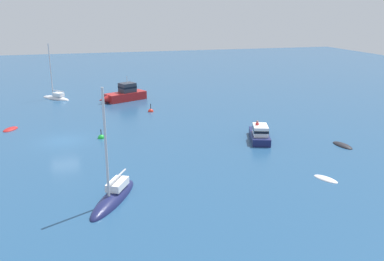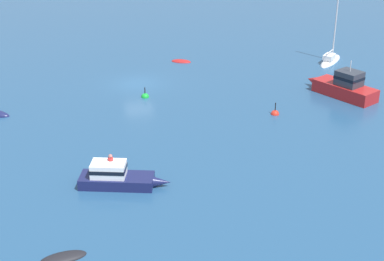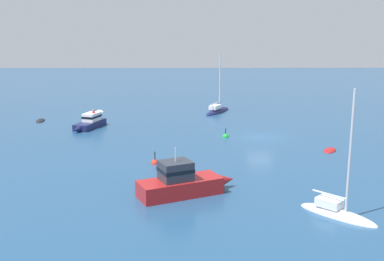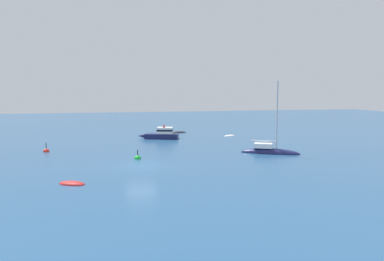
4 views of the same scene
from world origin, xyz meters
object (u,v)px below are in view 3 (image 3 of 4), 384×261
object	(u,v)px
sailboat	(217,111)
tender	(330,151)
ketch	(337,213)
mooring_buoy	(226,137)
skiff	(40,121)
dinghy	(100,111)
launch	(90,122)
powerboat	(183,182)
channel_buoy	(155,163)

from	to	relation	value
sailboat	tender	xyz separation A→B (m)	(8.70, -19.01, -0.14)
ketch	tender	distance (m)	14.91
tender	mooring_buoy	bearing A→B (deg)	-91.86
skiff	sailboat	size ratio (longest dim) A/B	0.30
sailboat	ketch	bearing A→B (deg)	-142.79
dinghy	tender	world-z (taller)	tender
skiff	sailboat	distance (m)	21.59
launch	tender	distance (m)	25.15
launch	tender	xyz separation A→B (m)	(23.10, -9.92, -0.63)
powerboat	dinghy	world-z (taller)	powerboat
launch	mooring_buoy	distance (m)	15.04
dinghy	powerboat	bearing A→B (deg)	-3.56
powerboat	mooring_buoy	size ratio (longest dim) A/B	5.63
sailboat	launch	size ratio (longest dim) A/B	1.44
launch	mooring_buoy	size ratio (longest dim) A/B	4.68
powerboat	skiff	distance (m)	29.59
skiff	mooring_buoy	world-z (taller)	mooring_buoy
skiff	launch	xyz separation A→B (m)	(6.50, -3.65, 0.63)
channel_buoy	tender	bearing A→B (deg)	13.83
tender	mooring_buoy	world-z (taller)	mooring_buoy
skiff	ketch	xyz separation A→B (m)	(25.66, -27.95, 0.18)
launch	mooring_buoy	bearing A→B (deg)	90.96
dinghy	channel_buoy	distance (m)	25.10
dinghy	skiff	size ratio (longest dim) A/B	0.86
sailboat	channel_buoy	distance (m)	23.64
skiff	mooring_buoy	xyz separation A→B (m)	(20.83, -8.19, 0.01)
channel_buoy	powerboat	bearing A→B (deg)	-72.10
sailboat	tender	bearing A→B (deg)	-126.31
channel_buoy	mooring_buoy	distance (m)	11.13
dinghy	mooring_buoy	xyz separation A→B (m)	(15.07, -14.44, 0.01)
skiff	channel_buoy	bearing A→B (deg)	33.48
tender	mooring_buoy	xyz separation A→B (m)	(-8.77, 5.38, 0.01)
tender	dinghy	bearing A→B (deg)	-100.08
powerboat	dinghy	bearing A→B (deg)	84.92
tender	channel_buoy	size ratio (longest dim) A/B	1.70
sailboat	mooring_buoy	bearing A→B (deg)	-151.19
powerboat	dinghy	distance (m)	32.56
dinghy	channel_buoy	size ratio (longest dim) A/B	1.61
dinghy	channel_buoy	world-z (taller)	channel_buoy
dinghy	mooring_buoy	bearing A→B (deg)	22.97
channel_buoy	ketch	bearing A→B (deg)	-43.48
ketch	mooring_buoy	size ratio (longest dim) A/B	6.56
powerboat	sailboat	distance (m)	30.13
dinghy	ketch	distance (m)	39.56
sailboat	mooring_buoy	size ratio (longest dim) A/B	6.73
powerboat	mooring_buoy	xyz separation A→B (m)	(4.10, 16.21, -0.84)
dinghy	launch	xyz separation A→B (m)	(0.74, -9.90, 0.63)
mooring_buoy	ketch	bearing A→B (deg)	-76.27
dinghy	launch	distance (m)	9.95
powerboat	channel_buoy	world-z (taller)	powerboat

